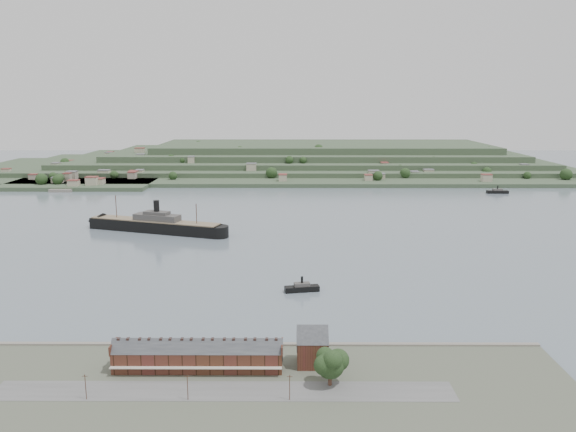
{
  "coord_description": "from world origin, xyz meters",
  "views": [
    {
      "loc": [
        20.14,
        -337.73,
        88.84
      ],
      "look_at": [
        18.59,
        30.0,
        12.29
      ],
      "focal_mm": 35.0,
      "sensor_mm": 36.0,
      "label": 1
    }
  ],
  "objects_px": {
    "steamship": "(151,225)",
    "gabled_building": "(312,347)",
    "terrace_row": "(198,356)",
    "tugboat": "(302,288)",
    "fig_tree": "(331,363)"
  },
  "relations": [
    {
      "from": "gabled_building",
      "to": "fig_tree",
      "type": "distance_m",
      "value": 15.48
    },
    {
      "from": "terrace_row",
      "to": "tugboat",
      "type": "xyz_separation_m",
      "value": [
        35.66,
        82.28,
        -5.05
      ]
    },
    {
      "from": "steamship",
      "to": "gabled_building",
      "type": "bearing_deg",
      "value": -62.89
    },
    {
      "from": "steamship",
      "to": "fig_tree",
      "type": "xyz_separation_m",
      "value": [
        107.85,
        -214.87,
        4.73
      ]
    },
    {
      "from": "gabled_building",
      "to": "tugboat",
      "type": "relative_size",
      "value": 0.84
    },
    {
      "from": "gabled_building",
      "to": "tugboat",
      "type": "distance_m",
      "value": 78.54
    },
    {
      "from": "terrace_row",
      "to": "steamship",
      "type": "height_order",
      "value": "steamship"
    },
    {
      "from": "gabled_building",
      "to": "tugboat",
      "type": "xyz_separation_m",
      "value": [
        -1.84,
        78.26,
        -6.39
      ]
    },
    {
      "from": "terrace_row",
      "to": "fig_tree",
      "type": "distance_m",
      "value": 44.11
    },
    {
      "from": "steamship",
      "to": "tugboat",
      "type": "relative_size",
      "value": 6.31
    },
    {
      "from": "fig_tree",
      "to": "gabled_building",
      "type": "bearing_deg",
      "value": 109.94
    },
    {
      "from": "terrace_row",
      "to": "gabled_building",
      "type": "relative_size",
      "value": 3.95
    },
    {
      "from": "tugboat",
      "to": "terrace_row",
      "type": "bearing_deg",
      "value": -113.43
    },
    {
      "from": "gabled_building",
      "to": "tugboat",
      "type": "height_order",
      "value": "gabled_building"
    },
    {
      "from": "terrace_row",
      "to": "steamship",
      "type": "relative_size",
      "value": 0.52
    }
  ]
}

